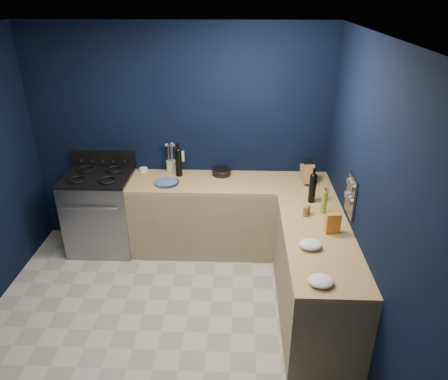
{
  "coord_description": "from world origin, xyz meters",
  "views": [
    {
      "loc": [
        0.7,
        -2.95,
        2.93
      ],
      "look_at": [
        0.55,
        1.0,
        1.0
      ],
      "focal_mm": 33.89,
      "sensor_mm": 36.0,
      "label": 1
    }
  ],
  "objects_px": {
    "utensil_crock": "(171,166)",
    "knife_block": "(307,174)",
    "plate_stack": "(166,183)",
    "gas_range": "(102,213)",
    "crouton_bag": "(333,223)"
  },
  "relations": [
    {
      "from": "gas_range",
      "to": "crouton_bag",
      "type": "bearing_deg",
      "value": -23.07
    },
    {
      "from": "utensil_crock",
      "to": "plate_stack",
      "type": "bearing_deg",
      "value": -90.67
    },
    {
      "from": "utensil_crock",
      "to": "crouton_bag",
      "type": "xyz_separation_m",
      "value": [
        1.66,
        -1.33,
        0.03
      ]
    },
    {
      "from": "knife_block",
      "to": "plate_stack",
      "type": "bearing_deg",
      "value": 176.01
    },
    {
      "from": "gas_range",
      "to": "utensil_crock",
      "type": "distance_m",
      "value": 1.0
    },
    {
      "from": "gas_range",
      "to": "utensil_crock",
      "type": "bearing_deg",
      "value": 18.24
    },
    {
      "from": "plate_stack",
      "to": "knife_block",
      "type": "height_order",
      "value": "knife_block"
    },
    {
      "from": "gas_range",
      "to": "utensil_crock",
      "type": "xyz_separation_m",
      "value": [
        0.82,
        0.27,
        0.51
      ]
    },
    {
      "from": "gas_range",
      "to": "crouton_bag",
      "type": "relative_size",
      "value": 4.73
    },
    {
      "from": "utensil_crock",
      "to": "knife_block",
      "type": "height_order",
      "value": "knife_block"
    },
    {
      "from": "plate_stack",
      "to": "knife_block",
      "type": "bearing_deg",
      "value": 3.91
    },
    {
      "from": "gas_range",
      "to": "plate_stack",
      "type": "distance_m",
      "value": 0.94
    },
    {
      "from": "utensil_crock",
      "to": "knife_block",
      "type": "relative_size",
      "value": 0.64
    },
    {
      "from": "knife_block",
      "to": "gas_range",
      "type": "bearing_deg",
      "value": 172.71
    },
    {
      "from": "utensil_crock",
      "to": "knife_block",
      "type": "distance_m",
      "value": 1.6
    }
  ]
}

